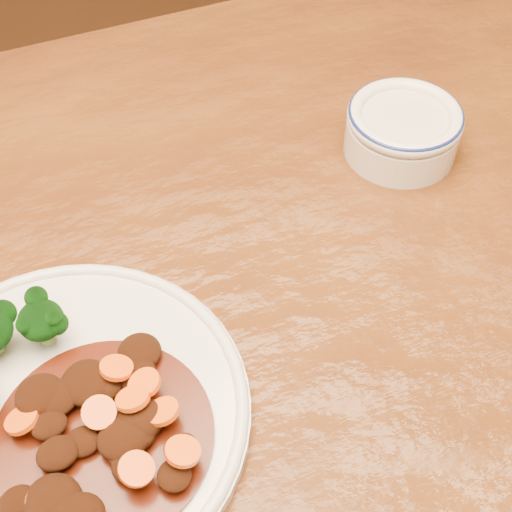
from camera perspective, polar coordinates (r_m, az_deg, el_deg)
name	(u,v)px	position (r m, az deg, el deg)	size (l,w,h in m)	color
dining_table	(198,343)	(0.72, -4.67, -6.97)	(1.56, 1.00, 0.75)	#603411
dinner_plate	(62,414)	(0.60, -15.24, -12.12)	(0.30, 0.30, 0.02)	silver
mince_stew	(97,432)	(0.57, -12.60, -13.57)	(0.17, 0.17, 0.04)	#461207
dip_bowl	(403,129)	(0.78, 11.67, 9.94)	(0.12, 0.12, 0.05)	silver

